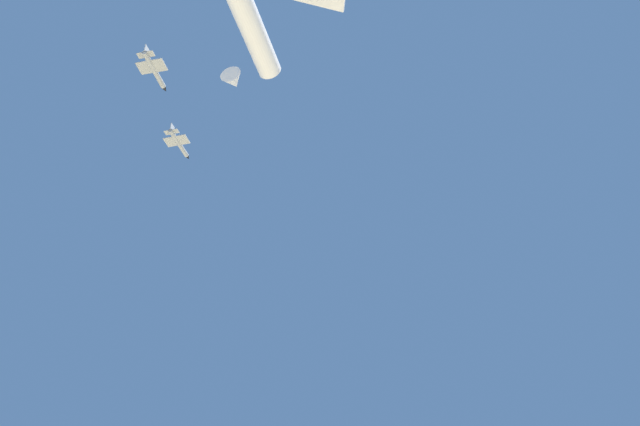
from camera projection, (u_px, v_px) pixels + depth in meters
chase_jet_lead at (179, 143)px, 212.34m from camera, size 9.03×15.16×4.00m
chase_jet_left_wing at (154, 70)px, 179.23m from camera, size 9.07×15.07×4.00m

